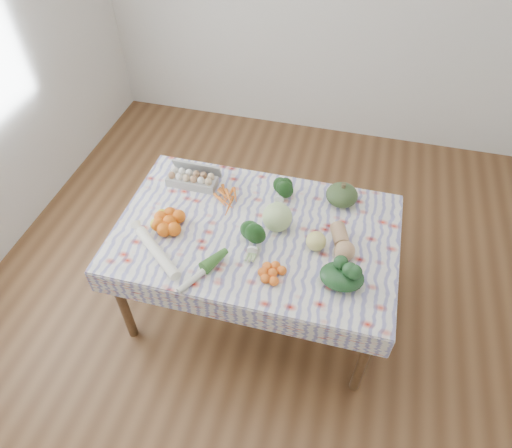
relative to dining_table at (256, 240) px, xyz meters
name	(u,v)px	position (x,y,z in m)	size (l,w,h in m)	color
ground	(256,303)	(0.00, 0.00, -0.68)	(4.50, 4.50, 0.00)	brown
dining_table	(256,240)	(0.00, 0.00, 0.00)	(1.60, 1.00, 0.75)	brown
tablecloth	(256,231)	(0.00, 0.00, 0.08)	(1.66, 1.06, 0.01)	white
egg_carton	(192,180)	(-0.50, 0.29, 0.13)	(0.32, 0.13, 0.09)	#A6A5A0
carrot_bunch	(226,199)	(-0.25, 0.20, 0.10)	(0.19, 0.18, 0.04)	orange
kale_bunch	(281,191)	(0.08, 0.30, 0.15)	(0.15, 0.13, 0.13)	#173C14
kabocha_squash	(342,195)	(0.45, 0.37, 0.15)	(0.20, 0.20, 0.13)	#374E27
cabbage	(277,217)	(0.11, 0.06, 0.17)	(0.18, 0.18, 0.18)	#B1CF82
butternut_squash	(342,241)	(0.50, -0.01, 0.14)	(0.12, 0.25, 0.12)	tan
orange_cluster	(169,222)	(-0.50, -0.10, 0.13)	(0.27, 0.27, 0.09)	orange
broccoli	(254,242)	(0.02, -0.13, 0.14)	(0.15, 0.15, 0.11)	#194618
mandarin_cluster	(273,273)	(0.17, -0.30, 0.11)	(0.18, 0.18, 0.06)	orange
grapefruit	(316,241)	(0.36, -0.04, 0.14)	(0.11, 0.11, 0.11)	#E8DF7A
spinach_bag	(342,277)	(0.53, -0.25, 0.14)	(0.24, 0.19, 0.10)	#163619
daikon	(157,252)	(-0.48, -0.32, 0.11)	(0.06, 0.06, 0.43)	white
leek	(203,272)	(-0.20, -0.38, 0.10)	(0.04, 0.04, 0.34)	silver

